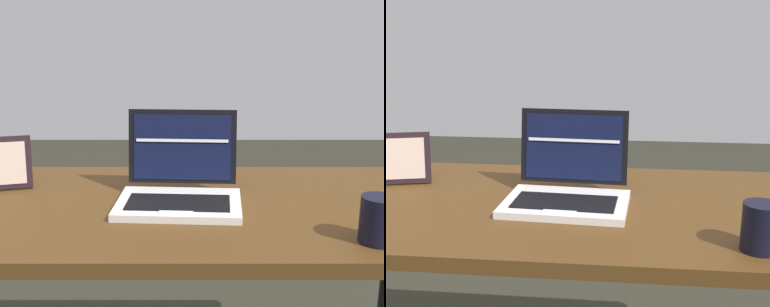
% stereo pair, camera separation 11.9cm
% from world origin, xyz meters
% --- Properties ---
extents(desk, '(1.47, 0.66, 0.74)m').
position_xyz_m(desk, '(0.00, 0.00, 0.66)').
color(desk, '#4C3013').
rests_on(desk, ground).
extents(laptop_front, '(0.31, 0.26, 0.22)m').
position_xyz_m(laptop_front, '(0.02, -0.00, 0.79)').
color(laptop_front, silver).
rests_on(laptop_front, desk).
extents(photo_frame, '(0.15, 0.08, 0.14)m').
position_xyz_m(photo_frame, '(-0.46, 0.11, 0.82)').
color(photo_frame, black).
rests_on(photo_frame, desk).
extents(coffee_mug, '(0.11, 0.07, 0.10)m').
position_xyz_m(coffee_mug, '(0.43, -0.23, 0.79)').
color(coffee_mug, black).
rests_on(coffee_mug, desk).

